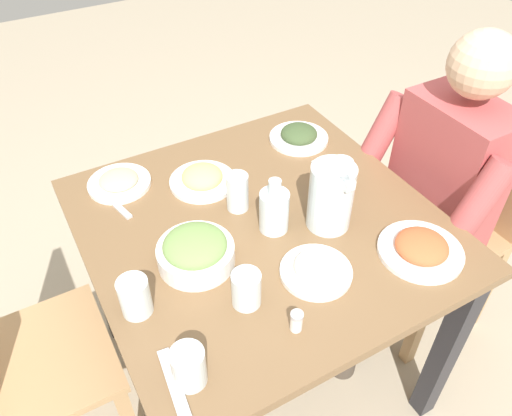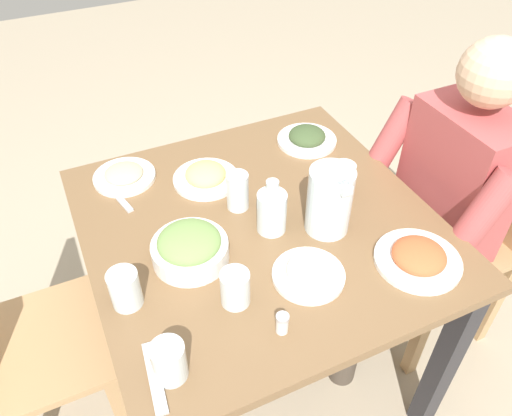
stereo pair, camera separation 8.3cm
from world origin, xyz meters
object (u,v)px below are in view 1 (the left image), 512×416
object	(u,v)px
water_pitcher	(331,196)
plate_rice_curry	(421,248)
water_glass_near_right	(189,367)
dining_table	(261,251)
diner_near	(421,199)
plate_dolmas	(299,136)
oil_carafe	(274,212)
plate_beans	(119,182)
water_glass_by_pitcher	(135,297)
water_glass_far_right	(237,192)
salad_bowl	(196,251)
chair_far	(0,367)
water_glass_far_left	(246,289)
plate_fries	(202,178)
water_glass_near_left	(340,177)
plate_yoghurt	(316,268)
salt_shaker	(296,321)
chair_near	(455,212)

from	to	relation	value
water_pitcher	plate_rice_curry	distance (m)	0.27
water_glass_near_right	dining_table	bearing A→B (deg)	-46.84
diner_near	plate_dolmas	xyz separation A→B (m)	(0.36, 0.24, 0.11)
plate_rice_curry	oil_carafe	size ratio (longest dim) A/B	1.34
plate_beans	water_glass_by_pitcher	distance (m)	0.48
water_glass_far_right	salad_bowl	bearing A→B (deg)	125.53
water_pitcher	water_glass_by_pitcher	size ratio (longest dim) A/B	1.92
chair_far	plate_dolmas	size ratio (longest dim) A/B	4.51
water_pitcher	water_glass_far_right	bearing A→B (deg)	46.18
water_glass_far_left	dining_table	bearing A→B (deg)	-36.96
chair_far	plate_fries	xyz separation A→B (m)	(0.17, -0.68, 0.26)
salad_bowl	plate_dolmas	bearing A→B (deg)	-57.37
water_glass_near_left	plate_yoghurt	bearing A→B (deg)	133.97
plate_fries	oil_carafe	xyz separation A→B (m)	(-0.27, -0.09, 0.04)
plate_rice_curry	water_glass_near_right	size ratio (longest dim) A/B	2.34
plate_beans	water_glass_by_pitcher	bearing A→B (deg)	167.20
chair_far	plate_yoghurt	bearing A→B (deg)	-111.16
plate_fries	oil_carafe	world-z (taller)	oil_carafe
plate_dolmas	plate_fries	distance (m)	0.38
water_glass_near_right	water_glass_near_left	bearing A→B (deg)	-61.53
oil_carafe	plate_rice_curry	bearing A→B (deg)	-133.43
dining_table	chair_far	distance (m)	0.77
plate_beans	salt_shaker	xyz separation A→B (m)	(-0.69, -0.19, 0.01)
salad_bowl	plate_yoghurt	distance (m)	0.30
plate_fries	water_glass_near_left	bearing A→B (deg)	-125.25
water_glass_far_left	water_pitcher	bearing A→B (deg)	-68.30
diner_near	water_glass_near_left	distance (m)	0.33
chair_near	water_glass_near_right	bearing A→B (deg)	103.39
dining_table	water_pitcher	distance (m)	0.28
water_glass_near_left	oil_carafe	world-z (taller)	oil_carafe
chair_near	chair_far	xyz separation A→B (m)	(0.14, 1.51, 0.00)
dining_table	water_glass_far_left	world-z (taller)	water_glass_far_left
salad_bowl	plate_dolmas	xyz separation A→B (m)	(0.34, -0.53, -0.02)
water_glass_far_right	salt_shaker	bearing A→B (deg)	169.70
water_glass_far_left	water_glass_by_pitcher	world-z (taller)	water_glass_by_pitcher
salad_bowl	salt_shaker	size ratio (longest dim) A/B	3.63
dining_table	plate_rice_curry	world-z (taller)	plate_rice_curry
chair_near	chair_far	distance (m)	1.51
plate_yoghurt	oil_carafe	xyz separation A→B (m)	(0.19, 0.01, 0.04)
chair_far	salt_shaker	bearing A→B (deg)	-122.58
plate_yoghurt	diner_near	bearing A→B (deg)	-73.40
plate_dolmas	water_glass_far_left	xyz separation A→B (m)	(-0.51, 0.48, 0.03)
chair_far	plate_beans	size ratio (longest dim) A/B	4.74
water_pitcher	water_glass_far_right	world-z (taller)	water_pitcher
chair_far	oil_carafe	xyz separation A→B (m)	(-0.11, -0.77, 0.29)
chair_far	water_pitcher	size ratio (longest dim) A/B	4.70
water_glass_near_left	chair_far	bearing A→B (deg)	86.02
dining_table	oil_carafe	size ratio (longest dim) A/B	5.73
plate_fries	plate_beans	xyz separation A→B (m)	(0.11, 0.22, -0.00)
diner_near	salt_shaker	distance (m)	0.72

